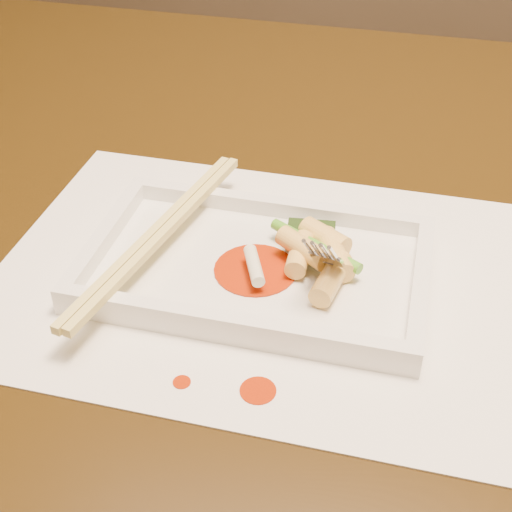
% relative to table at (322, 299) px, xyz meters
% --- Properties ---
extents(table, '(1.40, 0.90, 0.75)m').
position_rel_table_xyz_m(table, '(0.00, 0.00, 0.00)').
color(table, black).
rests_on(table, ground).
extents(placemat, '(0.40, 0.30, 0.00)m').
position_rel_table_xyz_m(placemat, '(-0.04, -0.10, 0.10)').
color(placemat, white).
rests_on(placemat, table).
extents(sauce_splatter_a, '(0.02, 0.02, 0.00)m').
position_rel_table_xyz_m(sauce_splatter_a, '(-0.01, -0.22, 0.10)').
color(sauce_splatter_a, '#AC2705').
rests_on(sauce_splatter_a, placemat).
extents(sauce_splatter_b, '(0.01, 0.01, 0.00)m').
position_rel_table_xyz_m(sauce_splatter_b, '(-0.06, -0.22, 0.10)').
color(sauce_splatter_b, '#AC2705').
rests_on(sauce_splatter_b, placemat).
extents(plate_base, '(0.26, 0.16, 0.01)m').
position_rel_table_xyz_m(plate_base, '(-0.04, -0.10, 0.11)').
color(plate_base, white).
rests_on(plate_base, placemat).
extents(plate_rim_far, '(0.26, 0.01, 0.01)m').
position_rel_table_xyz_m(plate_rim_far, '(-0.04, -0.03, 0.12)').
color(plate_rim_far, white).
rests_on(plate_rim_far, plate_base).
extents(plate_rim_near, '(0.26, 0.01, 0.01)m').
position_rel_table_xyz_m(plate_rim_near, '(-0.04, -0.18, 0.12)').
color(plate_rim_near, white).
rests_on(plate_rim_near, plate_base).
extents(plate_rim_left, '(0.01, 0.14, 0.01)m').
position_rel_table_xyz_m(plate_rim_left, '(-0.16, -0.10, 0.12)').
color(plate_rim_left, white).
rests_on(plate_rim_left, plate_base).
extents(plate_rim_right, '(0.01, 0.14, 0.01)m').
position_rel_table_xyz_m(plate_rim_right, '(0.08, -0.10, 0.12)').
color(plate_rim_right, white).
rests_on(plate_rim_right, plate_base).
extents(veg_piece, '(0.04, 0.03, 0.01)m').
position_rel_table_xyz_m(veg_piece, '(-0.01, -0.06, 0.12)').
color(veg_piece, black).
rests_on(veg_piece, plate_base).
extents(scallion_white, '(0.03, 0.04, 0.01)m').
position_rel_table_xyz_m(scallion_white, '(-0.04, -0.12, 0.12)').
color(scallion_white, '#EAEACC').
rests_on(scallion_white, plate_base).
extents(scallion_green, '(0.08, 0.05, 0.01)m').
position_rel_table_xyz_m(scallion_green, '(0.00, -0.08, 0.12)').
color(scallion_green, '#3F9217').
rests_on(scallion_green, plate_base).
extents(chopstick_a, '(0.05, 0.24, 0.01)m').
position_rel_table_xyz_m(chopstick_a, '(-0.12, -0.10, 0.13)').
color(chopstick_a, '#E2D171').
rests_on(chopstick_a, plate_rim_near).
extents(chopstick_b, '(0.05, 0.24, 0.01)m').
position_rel_table_xyz_m(chopstick_b, '(-0.11, -0.10, 0.13)').
color(chopstick_b, '#E2D171').
rests_on(chopstick_b, plate_rim_near).
extents(fork, '(0.09, 0.10, 0.14)m').
position_rel_table_xyz_m(fork, '(0.03, -0.08, 0.18)').
color(fork, silver).
rests_on(fork, plate_base).
extents(sauce_blob_0, '(0.06, 0.06, 0.00)m').
position_rel_table_xyz_m(sauce_blob_0, '(-0.04, -0.11, 0.11)').
color(sauce_blob_0, '#AC2705').
rests_on(sauce_blob_0, plate_base).
extents(rice_cake_0, '(0.03, 0.05, 0.02)m').
position_rel_table_xyz_m(rice_cake_0, '(0.02, -0.11, 0.12)').
color(rice_cake_0, '#F7D973').
rests_on(rice_cake_0, plate_base).
extents(rice_cake_1, '(0.04, 0.04, 0.02)m').
position_rel_table_xyz_m(rice_cake_1, '(0.01, -0.07, 0.12)').
color(rice_cake_1, '#F7D973').
rests_on(rice_cake_1, plate_base).
extents(rice_cake_2, '(0.05, 0.04, 0.02)m').
position_rel_table_xyz_m(rice_cake_2, '(-0.01, -0.09, 0.13)').
color(rice_cake_2, '#F7D973').
rests_on(rice_cake_2, plate_base).
extents(rice_cake_3, '(0.04, 0.05, 0.02)m').
position_rel_table_xyz_m(rice_cake_3, '(0.02, -0.08, 0.12)').
color(rice_cake_3, '#F7D973').
rests_on(rice_cake_3, plate_base).
extents(rice_cake_4, '(0.02, 0.04, 0.02)m').
position_rel_table_xyz_m(rice_cake_4, '(-0.01, -0.09, 0.12)').
color(rice_cake_4, '#F7D973').
rests_on(rice_cake_4, plate_base).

